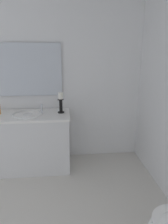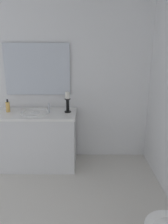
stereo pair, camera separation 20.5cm
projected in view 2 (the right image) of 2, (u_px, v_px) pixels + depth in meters
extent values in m
cube|color=beige|center=(32.00, 221.00, 2.14)|extent=(2.82, 2.99, 0.02)
cube|color=white|center=(49.00, 78.00, 3.15)|extent=(0.04, 2.99, 2.45)
cube|color=silver|center=(37.00, 140.00, 3.07)|extent=(0.55, 1.09, 0.76)
cube|color=white|center=(35.00, 114.00, 2.96)|extent=(0.58, 1.12, 0.03)
sphere|color=black|center=(1.00, 135.00, 3.16)|extent=(0.02, 0.02, 0.02)
ellipsoid|color=white|center=(36.00, 116.00, 2.97)|extent=(0.38, 0.30, 0.11)
torus|color=white|center=(35.00, 112.00, 2.95)|extent=(0.40, 0.40, 0.02)
cylinder|color=silver|center=(49.00, 108.00, 2.93)|extent=(0.02, 0.02, 0.14)
cube|color=silver|center=(37.00, 69.00, 3.07)|extent=(0.02, 0.94, 0.73)
cylinder|color=black|center=(68.00, 112.00, 2.99)|extent=(0.09, 0.09, 0.01)
cylinder|color=black|center=(68.00, 106.00, 2.96)|extent=(0.04, 0.04, 0.18)
cylinder|color=black|center=(68.00, 99.00, 2.93)|extent=(0.08, 0.08, 0.01)
cylinder|color=white|center=(67.00, 95.00, 2.92)|extent=(0.06, 0.06, 0.09)
cylinder|color=#E5B259|center=(8.00, 107.00, 2.98)|extent=(0.06, 0.06, 0.14)
cylinder|color=black|center=(7.00, 101.00, 2.96)|extent=(0.02, 0.02, 0.04)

